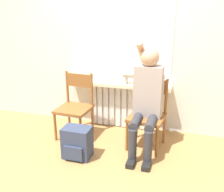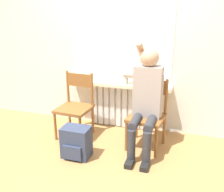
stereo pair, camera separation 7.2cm
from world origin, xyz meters
name	(u,v)px [view 1 (the left image)]	position (x,y,z in m)	size (l,w,h in m)	color
ground_plane	(92,167)	(0.00, 0.00, 0.00)	(12.00, 12.00, 0.00)	#B27F47
wall_with_window	(121,36)	(0.00, 1.23, 1.35)	(7.00, 0.06, 2.70)	silver
radiator	(119,106)	(0.00, 1.15, 0.33)	(0.86, 0.08, 0.66)	white
windowsill	(118,84)	(0.00, 1.09, 0.68)	(1.52, 0.22, 0.05)	beige
window_glass	(120,32)	(0.00, 1.20, 1.41)	(1.46, 0.01, 1.40)	white
chair_left	(75,106)	(-0.50, 0.69, 0.45)	(0.46, 0.46, 0.89)	brown
chair_right	(148,114)	(0.51, 0.69, 0.45)	(0.48, 0.48, 0.89)	brown
person	(147,96)	(0.50, 0.59, 0.72)	(0.36, 0.98, 1.39)	#333338
cat	(134,74)	(0.24, 1.06, 0.86)	(0.49, 0.13, 0.25)	silver
backpack	(77,143)	(-0.25, 0.16, 0.19)	(0.33, 0.26, 0.39)	#333D56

